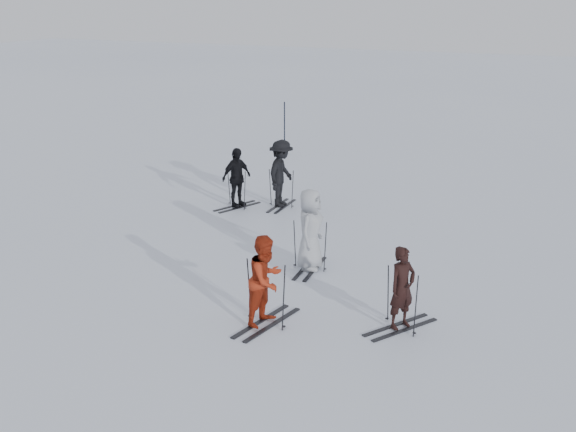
# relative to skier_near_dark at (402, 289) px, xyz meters

# --- Properties ---
(ground) EXTENTS (120.00, 120.00, 0.00)m
(ground) POSITION_rel_skier_near_dark_xyz_m (-3.57, 1.68, -0.80)
(ground) COLOR silver
(ground) RESTS_ON ground
(skier_near_dark) EXTENTS (0.63, 0.70, 1.60)m
(skier_near_dark) POSITION_rel_skier_near_dark_xyz_m (0.00, 0.00, 0.00)
(skier_near_dark) COLOR black
(skier_near_dark) RESTS_ON ground
(skier_red) EXTENTS (0.81, 0.96, 1.77)m
(skier_red) POSITION_rel_skier_near_dark_xyz_m (-2.41, -0.89, 0.08)
(skier_red) COLOR maroon
(skier_red) RESTS_ON ground
(skier_grey) EXTENTS (0.67, 0.97, 1.88)m
(skier_grey) POSITION_rel_skier_near_dark_xyz_m (-2.75, 2.09, 0.14)
(skier_grey) COLOR #9B9EA3
(skier_grey) RESTS_ON ground
(skier_uphill_left) EXTENTS (0.78, 1.11, 1.75)m
(skier_uphill_left) POSITION_rel_skier_near_dark_xyz_m (-6.61, 5.74, 0.07)
(skier_uphill_left) COLOR black
(skier_uphill_left) RESTS_ON ground
(skier_uphill_far) EXTENTS (0.78, 1.30, 1.97)m
(skier_uphill_far) POSITION_rel_skier_near_dark_xyz_m (-5.45, 6.34, 0.18)
(skier_uphill_far) COLOR black
(skier_uphill_far) RESTS_ON ground
(skis_near_dark) EXTENTS (1.90, 1.62, 1.23)m
(skis_near_dark) POSITION_rel_skier_near_dark_xyz_m (0.00, 0.00, -0.19)
(skis_near_dark) COLOR black
(skis_near_dark) RESTS_ON ground
(skis_red) EXTENTS (1.96, 1.27, 1.33)m
(skis_red) POSITION_rel_skier_near_dark_xyz_m (-2.41, -0.89, -0.14)
(skis_red) COLOR black
(skis_red) RESTS_ON ground
(skis_grey) EXTENTS (1.70, 1.00, 1.19)m
(skis_grey) POSITION_rel_skier_near_dark_xyz_m (-2.75, 2.09, -0.21)
(skis_grey) COLOR black
(skis_grey) RESTS_ON ground
(skis_uphill_left) EXTENTS (1.82, 1.40, 1.18)m
(skis_uphill_left) POSITION_rel_skier_near_dark_xyz_m (-6.61, 5.74, -0.21)
(skis_uphill_left) COLOR black
(skis_uphill_left) RESTS_ON ground
(skis_uphill_far) EXTENTS (1.62, 0.90, 1.16)m
(skis_uphill_far) POSITION_rel_skier_near_dark_xyz_m (-5.45, 6.34, -0.22)
(skis_uphill_far) COLOR black
(skis_uphill_far) RESTS_ON ground
(piste_marker) EXTENTS (0.05, 0.05, 2.08)m
(piste_marker) POSITION_rel_skier_near_dark_xyz_m (-8.19, 12.53, 0.24)
(piste_marker) COLOR black
(piste_marker) RESTS_ON ground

